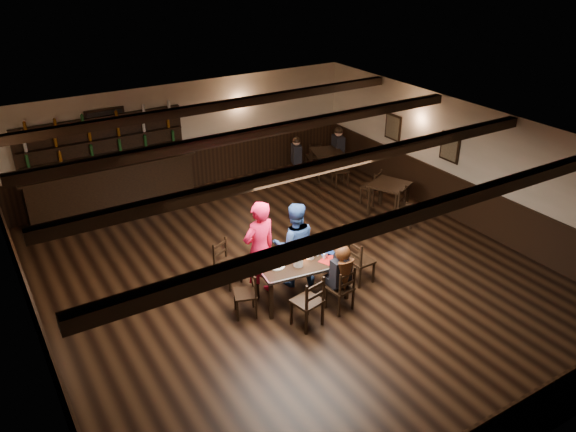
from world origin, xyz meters
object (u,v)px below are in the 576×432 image
dining_table (302,266)px  chair_near_left (311,299)px  chair_near_right (343,287)px  man_blue (294,244)px  cake (276,264)px  woman_pink (259,250)px  bar_counter (110,180)px

dining_table → chair_near_left: bearing=-113.1°
chair_near_right → man_blue: man_blue is taller
chair_near_left → chair_near_right: chair_near_left is taller
chair_near_left → cake: (-0.12, 0.89, 0.24)m
woman_pink → bar_counter: bearing=-84.8°
dining_table → chair_near_right: (0.40, -0.68, -0.18)m
dining_table → bar_counter: bar_counter is taller
dining_table → woman_pink: bearing=137.5°
chair_near_left → man_blue: (0.49, 1.28, 0.26)m
dining_table → bar_counter: size_ratio=0.42×
dining_table → chair_near_right: bearing=-59.8°
chair_near_left → chair_near_right: 0.73m
chair_near_right → woman_pink: (-0.96, 1.20, 0.43)m
dining_table → chair_near_left: chair_near_left is taller
dining_table → woman_pink: size_ratio=0.90×
bar_counter → man_blue: bearing=-68.2°
woman_pink → chair_near_right: bearing=119.7°
cake → chair_near_right: bearing=-43.7°
chair_near_right → cake: bearing=136.3°
man_blue → chair_near_right: bearing=123.3°
dining_table → cake: bearing=164.1°
chair_near_right → cake: chair_near_right is taller
dining_table → chair_near_left: size_ratio=1.76×
bar_counter → woman_pink: bearing=-75.8°
woman_pink → man_blue: (0.72, 0.00, -0.11)m
chair_near_right → chair_near_left: bearing=-173.4°
man_blue → bar_counter: bar_counter is taller
man_blue → cake: (-0.61, -0.39, -0.02)m
chair_near_right → dining_table: bearing=120.2°
chair_near_left → woman_pink: woman_pink is taller
dining_table → chair_near_right: size_ratio=1.96×
chair_near_left → dining_table: bearing=66.9°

